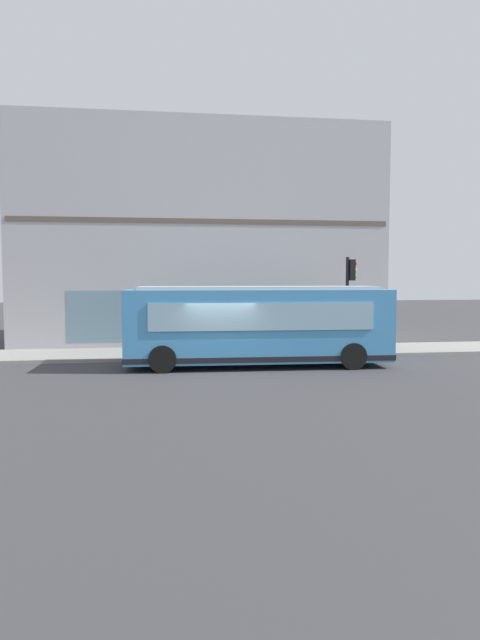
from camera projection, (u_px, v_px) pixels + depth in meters
ground at (219, 370)px, 21.23m from camera, size 120.00×120.00×0.00m
sidewalk_curb at (208, 353)px, 25.62m from camera, size 3.71×40.00×0.15m
building_corner at (197, 240)px, 31.73m from camera, size 9.54×18.15×10.95m
city_bus_nearside at (257, 326)px, 22.11m from camera, size 2.89×10.12×3.07m
traffic_light_near_corner at (350, 286)px, 24.83m from camera, size 0.32×0.49×4.12m
fire_hydrant at (241, 341)px, 26.20m from camera, size 0.35×0.35×0.74m
pedestrian_by_light_pole at (301, 330)px, 26.03m from camera, size 0.32×0.32×1.57m
pedestrian_near_building_entrance at (316, 328)px, 27.23m from camera, size 0.32×0.32×1.57m
pedestrian_walking_along_curb at (284, 330)px, 24.87m from camera, size 0.32×0.32×1.74m
newspaper_vending_box at (253, 341)px, 25.44m from camera, size 0.44×0.43×0.90m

